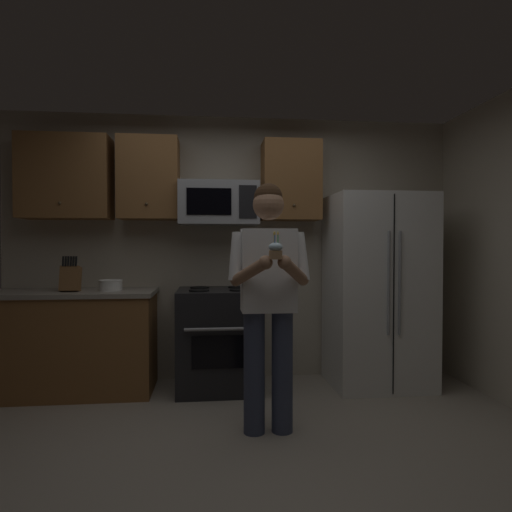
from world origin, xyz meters
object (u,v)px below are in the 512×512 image
refrigerator (378,290)px  bowl_large_white (111,285)px  oven_range (219,339)px  microwave (219,204)px  knife_block (70,278)px  cupcake (276,250)px  person (269,292)px

refrigerator → bowl_large_white: 2.47m
oven_range → microwave: 1.26m
knife_block → cupcake: bearing=-38.5°
knife_block → bowl_large_white: (0.34, 0.02, -0.07)m
bowl_large_white → person: size_ratio=0.12×
cupcake → bowl_large_white: bearing=134.4°
microwave → knife_block: microwave is taller
refrigerator → knife_block: bearing=179.8°
knife_block → person: 1.90m
person → refrigerator: bearing=39.3°
person → knife_block: bearing=149.3°
oven_range → knife_block: knife_block is taller
oven_range → microwave: size_ratio=1.26×
refrigerator → knife_block: (-2.81, 0.01, 0.14)m
oven_range → cupcake: bearing=-76.3°
microwave → bowl_large_white: microwave is taller
cupcake → oven_range: bearing=103.7°
oven_range → microwave: microwave is taller
refrigerator → person: (-1.18, -0.96, 0.10)m
refrigerator → microwave: bearing=174.0°
person → cupcake: bearing=-90.0°
oven_range → microwave: (0.00, 0.12, 1.26)m
oven_range → knife_block: (-1.31, -0.03, 0.58)m
oven_range → person: (0.32, -1.00, 0.53)m
refrigerator → cupcake: (-1.18, -1.29, 0.39)m
person → oven_range: bearing=108.0°
microwave → refrigerator: microwave is taller
cupcake → person: bearing=90.0°
refrigerator → person: bearing=-140.7°
microwave → person: bearing=-73.8°
refrigerator → cupcake: size_ratio=10.35×
oven_range → person: bearing=-72.0°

